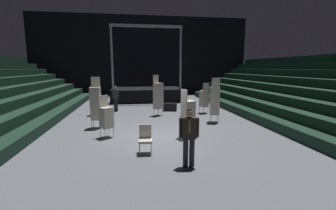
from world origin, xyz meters
The scene contains 15 objects.
ground_plane centered at (0.00, 0.00, -0.05)m, with size 22.00×30.00×0.10m, color #515459.
arena_end_wall centered at (0.00, 15.00, 4.00)m, with size 22.00×0.30×8.00m, color black.
bleacher_bank_right centered at (8.00, 1.00, 1.80)m, with size 6.00×24.00×3.60m.
stage_riser centered at (0.00, 10.35, 0.63)m, with size 5.82×3.43×6.03m.
man_with_tie centered at (0.34, -3.21, 0.97)m, with size 0.57×0.28×1.72m.
chair_stack_front_left centered at (-2.89, 1.67, 1.19)m, with size 0.46×0.46×2.39m.
chair_stack_front_right centered at (0.30, 4.08, 1.19)m, with size 0.62×0.62×2.39m.
chair_stack_mid_left centered at (3.19, 4.35, 0.94)m, with size 0.55×0.55×1.88m.
chair_stack_mid_right centered at (-3.46, 4.69, 0.86)m, with size 0.46×0.46×1.71m.
chair_stack_mid_centre centered at (2.99, 1.93, 1.15)m, with size 0.52×0.52×2.31m.
chair_stack_rear_left centered at (-2.27, 0.07, 0.86)m, with size 0.61×0.61×1.71m.
chair_stack_rear_right centered at (0.99, -0.41, 0.98)m, with size 0.56×0.56×1.96m.
crew_worker_near_stage centered at (-2.28, 5.92, 0.95)m, with size 0.42×0.51×1.68m.
equipment_road_case centered at (1.24, 5.49, 0.25)m, with size 0.90×0.60×0.49m, color black.
loose_chair_near_man centered at (-0.82, -1.93, 0.53)m, with size 0.47×0.47×0.95m.
Camera 1 is at (-1.21, -9.29, 2.82)m, focal length 24.63 mm.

